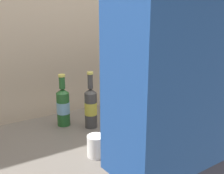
% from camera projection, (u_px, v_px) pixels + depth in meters
% --- Properties ---
extents(desk, '(1.42, 0.79, 0.75)m').
position_uv_depth(desk, '(114.00, 146.00, 1.71)').
color(desk, '#56514C').
rests_on(desk, ground).
extents(laptop, '(0.35, 0.31, 0.21)m').
position_uv_depth(laptop, '(134.00, 109.00, 1.87)').
color(laptop, '#383D4C').
rests_on(laptop, desk).
extents(beer_bottle_green, '(0.07, 0.07, 0.32)m').
position_uv_depth(beer_bottle_green, '(91.00, 107.00, 1.68)').
color(beer_bottle_green, '#333333').
rests_on(beer_bottle_green, desk).
extents(beer_bottle_amber, '(0.07, 0.07, 0.30)m').
position_uv_depth(beer_bottle_amber, '(63.00, 106.00, 1.71)').
color(beer_bottle_amber, '#1E5123').
rests_on(beer_bottle_amber, desk).
extents(person_figure, '(0.45, 0.31, 1.76)m').
position_uv_depth(person_figure, '(172.00, 166.00, 1.02)').
color(person_figure, '#2D3347').
rests_on(person_figure, ground).
extents(coffee_mug, '(0.12, 0.08, 0.10)m').
position_uv_depth(coffee_mug, '(97.00, 146.00, 1.39)').
color(coffee_mug, white).
rests_on(coffee_mug, desk).
extents(back_wall, '(6.00, 0.10, 2.60)m').
position_uv_depth(back_wall, '(57.00, 21.00, 2.13)').
color(back_wall, tan).
rests_on(back_wall, ground).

